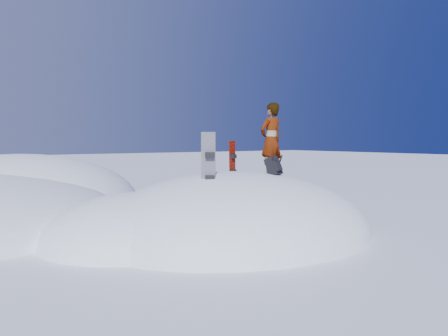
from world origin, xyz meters
TOP-DOWN VIEW (x-y plane):
  - ground at (0.00, 0.00)m, footprint 120.00×120.00m
  - snow_mound at (-0.17, 0.24)m, footprint 8.00×6.00m
  - rock_outcrop at (3.72, 3.01)m, footprint 4.68×4.41m
  - snowboard_red at (0.47, 0.71)m, footprint 0.25×0.19m
  - snowboard_dark at (-0.99, -0.39)m, footprint 0.29×0.31m
  - backpack at (0.84, -0.48)m, footprint 0.43×0.50m
  - gear_pile at (-2.30, -1.09)m, footprint 0.85×0.66m
  - person at (1.52, 0.41)m, footprint 0.77×0.54m

SIDE VIEW (x-z plane):
  - ground at x=0.00m, z-range 0.00..0.00m
  - snow_mound at x=-0.17m, z-range -1.50..1.50m
  - rock_outcrop at x=3.72m, z-range -0.82..0.85m
  - gear_pile at x=-2.30m, z-range 0.00..0.22m
  - snowboard_red at x=0.47m, z-range 0.93..2.26m
  - snowboard_dark at x=-0.99m, z-range 0.77..2.46m
  - backpack at x=0.84m, z-range 1.36..1.89m
  - person at x=1.52m, z-range 1.26..3.25m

